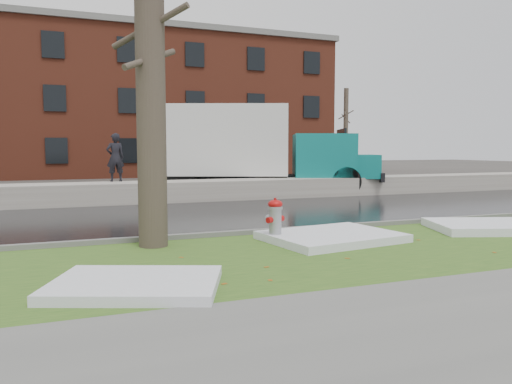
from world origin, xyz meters
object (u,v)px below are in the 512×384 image
object	(u,v)px
worker	(115,157)
fire_hydrant	(275,218)
tree	(150,63)
box_truck	(246,147)

from	to	relation	value
worker	fire_hydrant	bearing A→B (deg)	96.47
fire_hydrant	tree	world-z (taller)	tree
worker	tree	bearing A→B (deg)	82.03
tree	box_truck	world-z (taller)	tree
tree	box_truck	size ratio (longest dim) A/B	0.63
fire_hydrant	tree	size ratio (longest dim) A/B	0.13
tree	box_truck	distance (m)	12.01
fire_hydrant	worker	distance (m)	9.65
fire_hydrant	box_truck	bearing A→B (deg)	50.14
tree	worker	xyz separation A→B (m)	(0.19, 8.87, -1.93)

